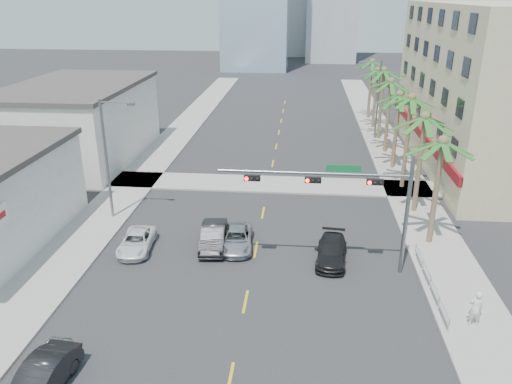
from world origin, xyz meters
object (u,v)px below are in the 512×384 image
car_lane_center (237,239)px  car_parked_near (41,369)px  pedestrian (476,308)px  car_parked_far (137,242)px  traffic_signal_mast (352,193)px  car_lane_left (213,236)px  car_lane_right (332,251)px  car_parked_mid (40,380)px

car_lane_center → car_parked_near: bearing=-122.4°
car_lane_center → pedestrian: 15.01m
car_parked_far → pedestrian: (19.56, -6.36, 0.52)m
traffic_signal_mast → car_lane_left: size_ratio=2.45×
car_parked_far → pedestrian: pedestrian is taller
car_lane_right → pedestrian: pedestrian is taller
car_parked_near → car_parked_mid: size_ratio=0.86×
car_parked_far → car_lane_right: size_ratio=0.95×
car_parked_near → car_lane_center: (6.87, 13.07, -0.03)m
car_parked_mid → pedestrian: bearing=23.4°
car_parked_mid → pedestrian: (19.56, 6.42, 0.39)m
car_lane_left → car_lane_center: (1.55, 0.06, -0.13)m
car_lane_left → car_lane_right: 7.85m
car_parked_far → car_lane_center: (6.50, 1.01, 0.03)m
car_parked_far → traffic_signal_mast: bearing=-10.0°
car_parked_near → pedestrian: bearing=20.0°
car_lane_left → car_lane_center: size_ratio=1.02×
car_lane_center → car_parked_mid: bearing=-119.9°
car_lane_right → car_parked_mid: bearing=-129.7°
car_lane_right → pedestrian: size_ratio=2.32×
pedestrian → car_lane_right: bearing=-40.4°
pedestrian → car_lane_center: bearing=-28.0°
car_parked_mid → car_lane_center: bearing=70.0°
traffic_signal_mast → car_lane_left: 9.91m
car_parked_mid → car_lane_center: car_parked_mid is taller
car_parked_near → car_lane_right: bearing=46.2°
car_parked_far → car_lane_center: 6.57m
car_parked_near → car_lane_center: bearing=66.3°
traffic_signal_mast → car_parked_near: traffic_signal_mast is taller
car_lane_center → pedestrian: bearing=-34.1°
traffic_signal_mast → car_lane_center: traffic_signal_mast is taller
car_parked_mid → car_parked_far: bearing=95.3°
car_parked_far → car_lane_left: bearing=6.3°
car_parked_far → car_lane_left: size_ratio=0.94×
car_parked_near → car_lane_left: (5.32, 13.01, 0.10)m
car_lane_left → car_lane_center: 1.55m
car_lane_right → car_lane_center: bearing=174.4°
car_lane_center → car_lane_right: (6.21, -1.25, 0.03)m
car_parked_near → car_parked_mid: bearing=-58.3°
traffic_signal_mast → car_parked_near: size_ratio=2.94×
pedestrian → car_parked_near: bearing=17.4°
car_lane_left → pedestrian: size_ratio=2.36×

